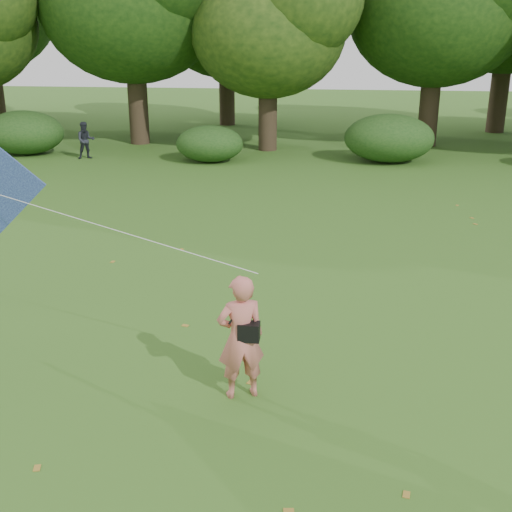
# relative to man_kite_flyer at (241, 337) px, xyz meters

# --- Properties ---
(ground) EXTENTS (100.00, 100.00, 0.00)m
(ground) POSITION_rel_man_kite_flyer_xyz_m (0.34, -0.22, -0.92)
(ground) COLOR #265114
(ground) RESTS_ON ground
(man_kite_flyer) EXTENTS (0.79, 0.66, 1.84)m
(man_kite_flyer) POSITION_rel_man_kite_flyer_xyz_m (0.00, 0.00, 0.00)
(man_kite_flyer) COLOR #C7695D
(man_kite_flyer) RESTS_ON ground
(bystander_left) EXTENTS (0.90, 0.82, 1.48)m
(bystander_left) POSITION_rel_man_kite_flyer_xyz_m (-8.74, 16.91, -0.18)
(bystander_left) COLOR #21242C
(bystander_left) RESTS_ON ground
(crossbody_bag) EXTENTS (0.43, 0.20, 0.72)m
(crossbody_bag) POSITION_rel_man_kite_flyer_xyz_m (0.12, -0.03, 0.12)
(crossbody_bag) COLOR black
(crossbody_bag) RESTS_ON ground
(tree_line) EXTENTS (54.70, 15.30, 9.48)m
(tree_line) POSITION_rel_man_kite_flyer_xyz_m (2.01, 22.66, 4.68)
(tree_line) COLOR #3A2D1E
(tree_line) RESTS_ON ground
(shrub_band) EXTENTS (39.15, 3.22, 1.88)m
(shrub_band) POSITION_rel_man_kite_flyer_xyz_m (-0.38, 17.38, -0.07)
(shrub_band) COLOR #264919
(shrub_band) RESTS_ON ground
(fallen_leaves) EXTENTS (8.90, 13.57, 0.01)m
(fallen_leaves) POSITION_rel_man_kite_flyer_xyz_m (0.87, 3.81, -0.92)
(fallen_leaves) COLOR olive
(fallen_leaves) RESTS_ON ground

